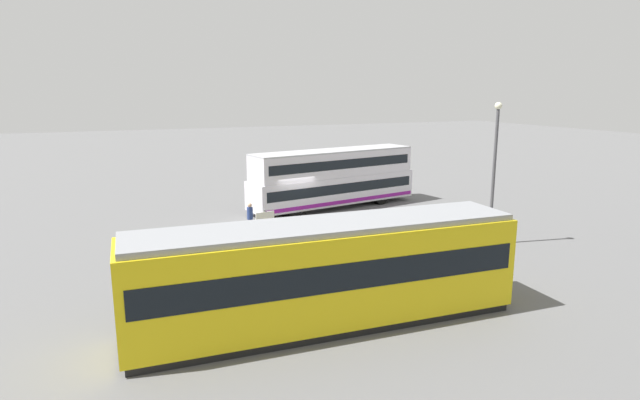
{
  "coord_description": "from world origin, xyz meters",
  "views": [
    {
      "loc": [
        10.94,
        30.12,
        7.76
      ],
      "look_at": [
        0.23,
        4.72,
        1.94
      ],
      "focal_mm": 29.29,
      "sensor_mm": 36.0,
      "label": 1
    }
  ],
  "objects_px": {
    "tram_yellow": "(327,272)",
    "street_lamp": "(494,163)",
    "pedestrian_crossing": "(370,242)",
    "info_sign": "(265,225)",
    "pedestrian_near_railing": "(250,216)",
    "double_decker_bus": "(334,178)"
  },
  "relations": [
    {
      "from": "pedestrian_crossing",
      "to": "info_sign",
      "type": "xyz_separation_m",
      "value": [
        4.18,
        -2.59,
        0.6
      ]
    },
    {
      "from": "info_sign",
      "to": "street_lamp",
      "type": "distance_m",
      "value": 11.77
    },
    {
      "from": "pedestrian_near_railing",
      "to": "street_lamp",
      "type": "bearing_deg",
      "value": 148.75
    },
    {
      "from": "pedestrian_crossing",
      "to": "street_lamp",
      "type": "distance_m",
      "value": 7.73
    },
    {
      "from": "pedestrian_near_railing",
      "to": "pedestrian_crossing",
      "type": "xyz_separation_m",
      "value": [
        -3.78,
        6.73,
        -0.04
      ]
    },
    {
      "from": "pedestrian_crossing",
      "to": "street_lamp",
      "type": "relative_size",
      "value": 0.23
    },
    {
      "from": "tram_yellow",
      "to": "pedestrian_near_railing",
      "type": "relative_size",
      "value": 7.54
    },
    {
      "from": "double_decker_bus",
      "to": "street_lamp",
      "type": "xyz_separation_m",
      "value": [
        -3.82,
        10.98,
        2.19
      ]
    },
    {
      "from": "tram_yellow",
      "to": "pedestrian_near_railing",
      "type": "bearing_deg",
      "value": -92.94
    },
    {
      "from": "pedestrian_near_railing",
      "to": "pedestrian_crossing",
      "type": "height_order",
      "value": "pedestrian_near_railing"
    },
    {
      "from": "tram_yellow",
      "to": "pedestrian_crossing",
      "type": "height_order",
      "value": "tram_yellow"
    },
    {
      "from": "info_sign",
      "to": "street_lamp",
      "type": "xyz_separation_m",
      "value": [
        -11.21,
        2.42,
        2.61
      ]
    },
    {
      "from": "double_decker_bus",
      "to": "street_lamp",
      "type": "height_order",
      "value": "street_lamp"
    },
    {
      "from": "tram_yellow",
      "to": "street_lamp",
      "type": "distance_m",
      "value": 12.81
    },
    {
      "from": "street_lamp",
      "to": "tram_yellow",
      "type": "bearing_deg",
      "value": 24.94
    },
    {
      "from": "tram_yellow",
      "to": "double_decker_bus",
      "type": "bearing_deg",
      "value": -115.02
    },
    {
      "from": "pedestrian_near_railing",
      "to": "double_decker_bus",
      "type": "bearing_deg",
      "value": -147.7
    },
    {
      "from": "tram_yellow",
      "to": "street_lamp",
      "type": "relative_size",
      "value": 1.84
    },
    {
      "from": "tram_yellow",
      "to": "pedestrian_crossing",
      "type": "bearing_deg",
      "value": -130.48
    },
    {
      "from": "pedestrian_near_railing",
      "to": "tram_yellow",
      "type": "bearing_deg",
      "value": 87.06
    },
    {
      "from": "pedestrian_crossing",
      "to": "info_sign",
      "type": "distance_m",
      "value": 4.95
    },
    {
      "from": "double_decker_bus",
      "to": "pedestrian_crossing",
      "type": "relative_size",
      "value": 7.24
    }
  ]
}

